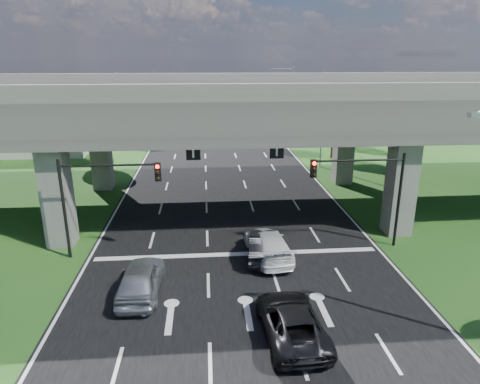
{
  "coord_description": "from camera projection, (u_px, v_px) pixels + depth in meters",
  "views": [
    {
      "loc": [
        -1.77,
        -19.93,
        11.56
      ],
      "look_at": [
        0.48,
        7.4,
        2.72
      ],
      "focal_mm": 32.0,
      "sensor_mm": 36.0,
      "label": 1
    }
  ],
  "objects": [
    {
      "name": "streetlight_beyond",
      "position": [
        289.0,
        97.0,
        59.52
      ],
      "size": [
        3.38,
        0.25,
        10.0
      ],
      "color": "gray",
      "rests_on": "ground"
    },
    {
      "name": "tree_right_far",
      "position": [
        297.0,
        102.0,
        63.79
      ],
      "size": [
        4.5,
        4.5,
        7.8
      ],
      "color": "black",
      "rests_on": "ground"
    },
    {
      "name": "tree_left_near",
      "position": [
        88.0,
        122.0,
        44.68
      ],
      "size": [
        4.5,
        4.5,
        7.8
      ],
      "color": "black",
      "rests_on": "ground"
    },
    {
      "name": "tree_right_near",
      "position": [
        335.0,
        119.0,
        48.79
      ],
      "size": [
        4.2,
        4.2,
        7.28
      ],
      "color": "black",
      "rests_on": "ground"
    },
    {
      "name": "warehouse",
      "position": [
        10.0,
        135.0,
        53.14
      ],
      "size": [
        20.0,
        10.0,
        4.0
      ],
      "primitive_type": "cube",
      "color": "#9E9E99",
      "rests_on": "ground"
    },
    {
      "name": "signal_left",
      "position": [
        100.0,
        190.0,
        24.43
      ],
      "size": [
        5.76,
        0.54,
        6.0
      ],
      "color": "black",
      "rests_on": "ground"
    },
    {
      "name": "car_dark",
      "position": [
        263.0,
        245.0,
        25.31
      ],
      "size": [
        2.16,
        4.78,
        1.52
      ],
      "primitive_type": "imported",
      "rotation": [
        0.0,
        0.0,
        3.02
      ],
      "color": "black",
      "rests_on": "road"
    },
    {
      "name": "tree_right_mid",
      "position": [
        339.0,
        113.0,
        56.71
      ],
      "size": [
        3.91,
        3.9,
        6.76
      ],
      "color": "black",
      "rests_on": "ground"
    },
    {
      "name": "car_trailing",
      "position": [
        291.0,
        321.0,
        18.14
      ],
      "size": [
        2.71,
        5.39,
        1.46
      ],
      "primitive_type": "imported",
      "rotation": [
        0.0,
        0.0,
        3.2
      ],
      "color": "black",
      "rests_on": "road"
    },
    {
      "name": "tree_left_mid",
      "position": [
        80.0,
        118.0,
        52.23
      ],
      "size": [
        3.91,
        3.9,
        6.76
      ],
      "color": "black",
      "rests_on": "ground"
    },
    {
      "name": "car_silver",
      "position": [
        141.0,
        279.0,
        21.37
      ],
      "size": [
        2.14,
        4.99,
        1.68
      ],
      "primitive_type": "imported",
      "rotation": [
        0.0,
        0.0,
        3.11
      ],
      "color": "silver",
      "rests_on": "road"
    },
    {
      "name": "signal_right",
      "position": [
        366.0,
        183.0,
        25.65
      ],
      "size": [
        5.76,
        0.54,
        6.0
      ],
      "color": "black",
      "rests_on": "ground"
    },
    {
      "name": "tree_left_far",
      "position": [
        124.0,
        103.0,
        59.84
      ],
      "size": [
        4.8,
        4.8,
        8.32
      ],
      "color": "black",
      "rests_on": "ground"
    },
    {
      "name": "car_white",
      "position": [
        268.0,
        245.0,
        25.33
      ],
      "size": [
        2.69,
        5.56,
        1.56
      ],
      "primitive_type": "imported",
      "rotation": [
        0.0,
        0.0,
        3.24
      ],
      "color": "white",
      "rests_on": "road"
    },
    {
      "name": "streetlight_far",
      "position": [
        319.0,
        112.0,
        44.35
      ],
      "size": [
        3.38,
        0.25,
        10.0
      ],
      "color": "gray",
      "rests_on": "ground"
    },
    {
      "name": "road",
      "position": [
        231.0,
        216.0,
        32.07
      ],
      "size": [
        18.0,
        120.0,
        0.03
      ],
      "primitive_type": "cube",
      "color": "black",
      "rests_on": "ground"
    },
    {
      "name": "ground",
      "position": [
        242.0,
        284.0,
        22.59
      ],
      "size": [
        160.0,
        160.0,
        0.0
      ],
      "primitive_type": "plane",
      "color": "#1D4415",
      "rests_on": "ground"
    },
    {
      "name": "overpass",
      "position": [
        228.0,
        106.0,
        31.54
      ],
      "size": [
        80.0,
        15.0,
        10.0
      ],
      "color": "#34322F",
      "rests_on": "ground"
    }
  ]
}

